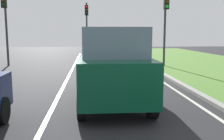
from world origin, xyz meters
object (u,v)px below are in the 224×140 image
(traffic_light_near_right, at_px, (166,16))
(traffic_light_overhead_left, at_px, (5,15))
(car_suv_ahead, at_px, (113,65))
(traffic_light_far_median, at_px, (87,20))

(traffic_light_near_right, xyz_separation_m, traffic_light_overhead_left, (-10.26, 1.30, 0.06))
(car_suv_ahead, height_order, traffic_light_far_median, traffic_light_far_median)
(traffic_light_near_right, bearing_deg, car_suv_ahead, -116.13)
(car_suv_ahead, xyz_separation_m, traffic_light_far_median, (-0.97, 15.79, 2.16))
(car_suv_ahead, relative_size, traffic_light_overhead_left, 0.93)
(car_suv_ahead, relative_size, traffic_light_near_right, 0.93)
(traffic_light_near_right, height_order, traffic_light_overhead_left, traffic_light_near_right)
(car_suv_ahead, height_order, traffic_light_near_right, traffic_light_near_right)
(traffic_light_overhead_left, height_order, traffic_light_far_median, traffic_light_far_median)
(car_suv_ahead, relative_size, traffic_light_far_median, 0.92)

